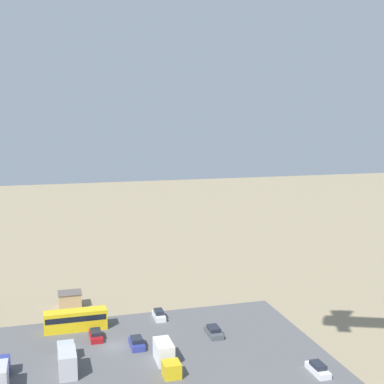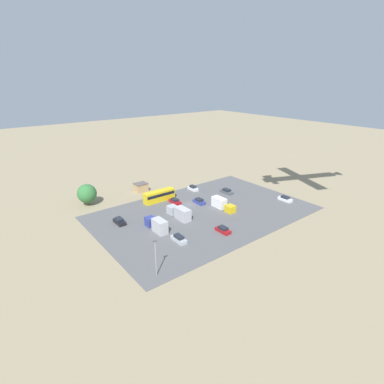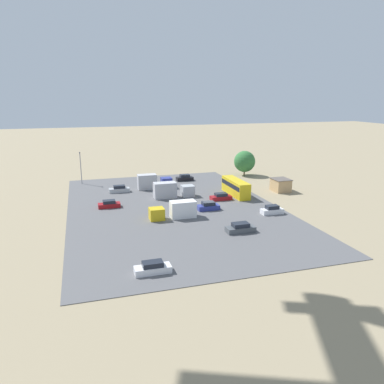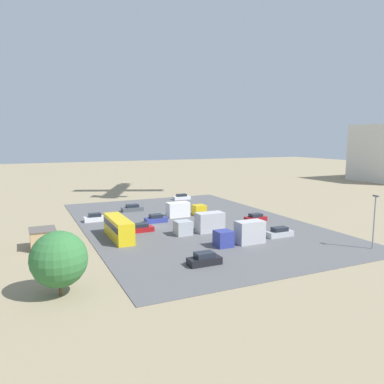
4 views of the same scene
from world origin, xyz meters
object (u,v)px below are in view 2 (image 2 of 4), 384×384
object	(u,v)px
parked_car_0	(175,201)
parked_truck_1	(180,213)
parked_car_4	(227,191)
parked_car_3	(199,201)
shed_building	(141,187)
parked_truck_2	(157,225)
bus	(159,195)
parked_car_2	(119,221)
parked_truck_0	(222,204)
parked_car_6	(179,239)
parked_car_5	(285,199)
parked_car_1	(223,230)
parked_car_7	(193,188)

from	to	relation	value
parked_car_0	parked_truck_1	world-z (taller)	parked_truck_1
parked_car_4	parked_car_3	bearing A→B (deg)	4.41
shed_building	parked_truck_2	size ratio (longest dim) A/B	0.54
bus	parked_car_4	xyz separation A→B (m)	(-21.27, 8.25, -1.19)
parked_car_2	parked_truck_0	bearing A→B (deg)	-18.71
parked_car_3	parked_car_2	bearing A→B (deg)	174.43
bus	parked_car_6	world-z (taller)	bus
parked_car_0	parked_car_5	world-z (taller)	parked_car_5
parked_car_1	parked_car_7	bearing A→B (deg)	65.89
parked_car_6	parked_car_0	bearing A→B (deg)	-122.73
parked_car_4	parked_car_7	xyz separation A→B (m)	(6.99, -9.36, 0.04)
bus	parked_car_0	bearing A→B (deg)	32.38
parked_car_2	parked_car_7	world-z (taller)	parked_car_2
parked_car_3	parked_truck_1	distance (m)	11.58
parked_car_1	parked_truck_0	xyz separation A→B (m)	(-9.83, -10.73, 0.76)
parked_car_1	parked_car_2	world-z (taller)	parked_car_2
parked_car_4	parked_truck_1	distance (m)	23.98
parked_car_0	shed_building	bearing A→B (deg)	-78.56
parked_car_5	parked_car_6	size ratio (longest dim) A/B	0.99
parked_car_4	parked_truck_0	distance (m)	12.69
parked_car_3	parked_car_0	bearing A→B (deg)	140.24
shed_building	parked_car_7	bearing A→B (deg)	145.45
parked_car_7	parked_truck_1	size ratio (longest dim) A/B	0.47
shed_building	parked_truck_2	distance (m)	29.24
shed_building	parked_car_4	size ratio (longest dim) A/B	0.93
shed_building	parked_car_0	xyz separation A→B (m)	(-3.16, 15.62, -0.77)
parked_car_2	parked_truck_0	size ratio (longest dim) A/B	0.52
parked_truck_2	shed_building	bearing A→B (deg)	69.00
parked_car_0	parked_car_4	size ratio (longest dim) A/B	0.95
bus	parked_car_3	size ratio (longest dim) A/B	2.46
parked_truck_0	parked_car_1	bearing A→B (deg)	47.49
bus	parked_truck_2	bearing A→B (deg)	-33.83
parked_car_3	parked_car_7	size ratio (longest dim) A/B	1.02
bus	parked_truck_1	xyz separation A→B (m)	(2.05, 13.78, -0.29)
parked_car_7	parked_car_1	bearing A→B (deg)	65.89
parked_car_6	parked_car_7	world-z (taller)	parked_car_7
parked_car_4	parked_car_5	bearing A→B (deg)	121.81
bus	parked_car_5	size ratio (longest dim) A/B	2.28
parked_car_4	parked_truck_1	bearing A→B (deg)	13.34
parked_car_4	parked_car_6	bearing A→B (deg)	26.85
shed_building	bus	size ratio (longest dim) A/B	0.42
parked_car_0	parked_car_6	xyz separation A→B (m)	(12.50, 19.45, 0.05)
parked_truck_2	parked_car_3	bearing A→B (deg)	19.61
parked_car_1	parked_car_2	distance (m)	27.38
parked_truck_2	parked_car_4	bearing A→B (deg)	13.81
bus	parked_car_6	size ratio (longest dim) A/B	2.26
parked_car_2	parked_truck_2	bearing A→B (deg)	-57.76
parked_truck_0	parked_truck_1	world-z (taller)	parked_truck_1
parked_car_3	parked_truck_2	distance (m)	20.59
shed_building	parked_car_2	size ratio (longest dim) A/B	1.01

